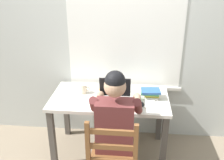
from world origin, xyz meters
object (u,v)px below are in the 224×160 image
object	(u,v)px
seated_person	(116,122)
coffee_mug_dark	(120,88)
landscape_photo_print	(105,90)
coffee_mug_white	(83,89)
book_stack_main	(151,93)
desk	(110,105)
computer_mouse	(141,104)
laptop	(114,97)

from	to	relation	value
seated_person	coffee_mug_dark	size ratio (longest dim) A/B	10.44
coffee_mug_dark	landscape_photo_print	xyz separation A→B (m)	(-0.17, 0.03, -0.05)
coffee_mug_white	book_stack_main	size ratio (longest dim) A/B	0.56
desk	seated_person	distance (m)	0.43
computer_mouse	landscape_photo_print	distance (m)	0.53
desk	coffee_mug_dark	distance (m)	0.23
coffee_mug_dark	laptop	bearing A→B (deg)	-100.96
laptop	landscape_photo_print	xyz separation A→B (m)	(-0.13, 0.26, -0.05)
seated_person	book_stack_main	distance (m)	0.56
laptop	book_stack_main	size ratio (longest dim) A/B	1.58
computer_mouse	book_stack_main	xyz separation A→B (m)	(0.10, 0.19, 0.04)
laptop	coffee_mug_white	size ratio (longest dim) A/B	2.82
desk	coffee_mug_white	size ratio (longest dim) A/B	10.81
seated_person	desk	bearing A→B (deg)	103.31
coffee_mug_white	landscape_photo_print	distance (m)	0.26
computer_mouse	coffee_mug_white	world-z (taller)	coffee_mug_white
seated_person	coffee_mug_dark	bearing A→B (deg)	89.67
seated_person	laptop	distance (m)	0.34
coffee_mug_dark	book_stack_main	xyz separation A→B (m)	(0.34, -0.12, 0.00)
laptop	landscape_photo_print	size ratio (longest dim) A/B	2.54
desk	coffee_mug_dark	bearing A→B (deg)	52.09
coffee_mug_white	landscape_photo_print	size ratio (longest dim) A/B	0.90
desk	landscape_photo_print	size ratio (longest dim) A/B	9.72
seated_person	laptop	size ratio (longest dim) A/B	3.72
desk	coffee_mug_white	bearing A→B (deg)	168.79
landscape_photo_print	book_stack_main	bearing A→B (deg)	-36.01
desk	landscape_photo_print	world-z (taller)	landscape_photo_print
desk	book_stack_main	xyz separation A→B (m)	(0.44, 0.01, 0.16)
seated_person	coffee_mug_white	world-z (taller)	seated_person
desk	book_stack_main	size ratio (longest dim) A/B	6.07
coffee_mug_white	computer_mouse	bearing A→B (deg)	-20.10
coffee_mug_white	book_stack_main	xyz separation A→B (m)	(0.74, -0.05, 0.00)
coffee_mug_white	coffee_mug_dark	world-z (taller)	coffee_mug_dark
computer_mouse	book_stack_main	distance (m)	0.22
laptop	landscape_photo_print	distance (m)	0.29
desk	coffee_mug_dark	world-z (taller)	coffee_mug_dark
seated_person	laptop	xyz separation A→B (m)	(-0.04, 0.32, 0.10)
desk	coffee_mug_dark	size ratio (longest dim) A/B	10.76
desk	book_stack_main	world-z (taller)	book_stack_main
coffee_mug_white	landscape_photo_print	xyz separation A→B (m)	(0.23, 0.10, -0.05)
coffee_mug_dark	landscape_photo_print	size ratio (longest dim) A/B	0.90
laptop	coffee_mug_white	world-z (taller)	laptop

